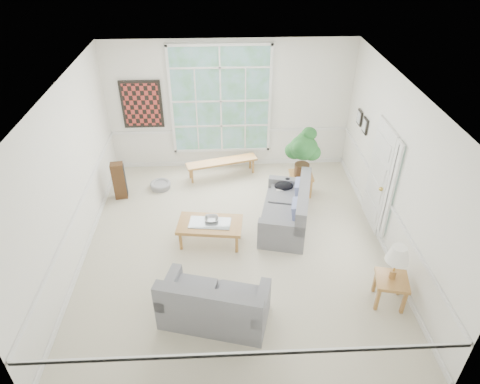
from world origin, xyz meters
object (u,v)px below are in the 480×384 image
at_px(loveseat_right, 285,207).
at_px(coffee_table, 210,232).
at_px(end_table, 300,184).
at_px(loveseat_front, 214,298).
at_px(side_table, 389,290).

relative_size(loveseat_right, coffee_table, 1.39).
height_order(coffee_table, end_table, end_table).
bearing_deg(coffee_table, loveseat_right, 24.14).
bearing_deg(end_table, loveseat_right, -113.84).
distance_m(loveseat_right, loveseat_front, 2.61).
bearing_deg(coffee_table, loveseat_front, -80.07).
distance_m(loveseat_front, side_table, 2.75).
height_order(end_table, side_table, side_table).
height_order(loveseat_front, coffee_table, loveseat_front).
relative_size(loveseat_front, side_table, 3.18).
height_order(loveseat_front, end_table, loveseat_front).
bearing_deg(coffee_table, end_table, 45.65).
bearing_deg(loveseat_right, coffee_table, -149.63).
bearing_deg(loveseat_front, end_table, 75.84).
bearing_deg(loveseat_front, loveseat_right, 73.44).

